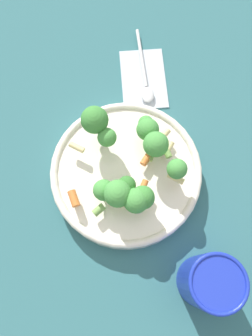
# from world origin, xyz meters

# --- Properties ---
(ground_plane) EXTENTS (3.00, 3.00, 0.00)m
(ground_plane) POSITION_xyz_m (0.00, 0.00, 0.00)
(ground_plane) COLOR #2D6066
(bowl) EXTENTS (0.27, 0.27, 0.04)m
(bowl) POSITION_xyz_m (0.00, 0.00, 0.02)
(bowl) COLOR silver
(bowl) RESTS_ON ground_plane
(pasta_salad) EXTENTS (0.20, 0.20, 0.08)m
(pasta_salad) POSITION_xyz_m (-0.00, 0.01, 0.08)
(pasta_salad) COLOR #8CB766
(pasta_salad) RESTS_ON bowl
(cup) EXTENTS (0.08, 0.08, 0.12)m
(cup) POSITION_xyz_m (0.09, 0.21, 0.06)
(cup) COLOR #192DAD
(cup) RESTS_ON ground_plane
(napkin) EXTENTS (0.17, 0.15, 0.01)m
(napkin) POSITION_xyz_m (-0.20, -0.08, 0.00)
(napkin) COLOR #B2BCC6
(napkin) RESTS_ON ground_plane
(spoon) EXTENTS (0.15, 0.12, 0.01)m
(spoon) POSITION_xyz_m (-0.19, -0.07, 0.01)
(spoon) COLOR silver
(spoon) RESTS_ON napkin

